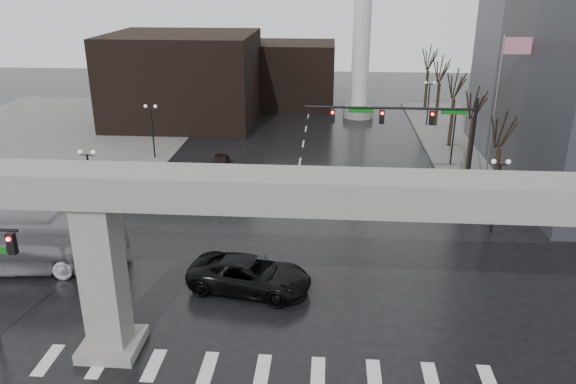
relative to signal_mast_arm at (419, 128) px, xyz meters
name	(u,v)px	position (x,y,z in m)	size (l,w,h in m)	color
ground	(265,356)	(-8.99, -18.80, -5.83)	(160.00, 160.00, 0.00)	black
sidewalk_ne	(560,143)	(17.01, 17.20, -5.75)	(28.00, 36.00, 0.15)	slate
sidewalk_nw	(63,133)	(-34.99, 17.20, -5.75)	(28.00, 36.00, 0.15)	slate
elevated_guideway	(294,217)	(-7.73, -18.80, 1.05)	(48.00, 2.60, 8.70)	gray
building_far_left	(184,79)	(-22.99, 23.20, -0.83)	(16.00, 14.00, 10.00)	black
building_far_mid	(295,74)	(-10.99, 33.20, -1.83)	(10.00, 10.00, 8.00)	black
smokestack	(363,0)	(-2.99, 27.20, 7.52)	(3.60, 3.60, 30.00)	silver
signal_mast_arm	(419,128)	(0.00, 0.00, 0.00)	(12.12, 0.43, 8.00)	black
flagpole_assembly	(501,96)	(6.30, 3.20, 1.70)	(2.06, 0.12, 12.00)	silver
lamp_right_0	(498,184)	(4.51, -4.80, -2.36)	(1.22, 0.32, 5.11)	black
lamp_right_1	(454,128)	(4.51, 9.20, -2.36)	(1.22, 0.32, 5.11)	black
lamp_right_2	(429,96)	(4.51, 23.20, -2.36)	(1.22, 0.32, 5.11)	black
lamp_left_0	(89,173)	(-22.49, -4.80, -2.36)	(1.22, 0.32, 5.11)	black
lamp_left_1	(152,122)	(-22.49, 9.20, -2.36)	(1.22, 0.32, 5.11)	black
lamp_left_2	(189,92)	(-22.49, 23.20, -2.36)	(1.22, 0.32, 5.11)	black
tree_right_0	(496,173)	(5.54, -0.78, -3.04)	(1.09, 1.58, 7.50)	black
tree_right_1	(471,141)	(5.54, 7.22, -2.98)	(1.09, 1.61, 7.67)	black
tree_right_2	(452,118)	(5.54, 15.22, -2.91)	(1.10, 1.63, 7.85)	black
tree_right_3	(438,100)	(5.54, 23.22, -2.85)	(1.11, 1.66, 8.02)	black
tree_right_4	(427,86)	(5.54, 31.22, -2.79)	(1.12, 1.69, 8.19)	black
pickup_truck	(250,275)	(-10.44, -13.20, -4.91)	(3.05, 6.61, 1.84)	black
city_bus	(10,240)	(-24.52, -11.73, -4.04)	(3.00, 12.83, 3.57)	#ABABB0
far_car	(220,163)	(-15.85, 6.47, -5.18)	(1.54, 3.82, 1.30)	black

